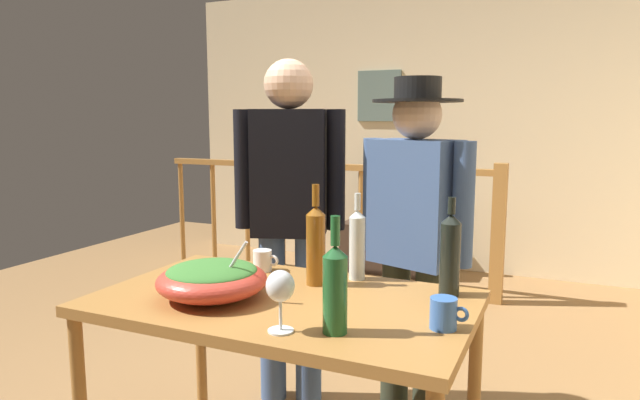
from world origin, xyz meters
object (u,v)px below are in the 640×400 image
(stair_railing, at_px, (366,211))
(wine_bottle_clear, at_px, (357,243))
(mug_white, at_px, (263,260))
(framed_picture, at_px, (379,96))
(person_standing_left, at_px, (290,205))
(flat_screen_tv, at_px, (392,195))
(tv_console, at_px, (392,247))
(serving_table, at_px, (283,318))
(person_standing_right, at_px, (414,228))
(wine_glass, at_px, (280,288))
(wine_bottle_amber, at_px, (316,244))
(salad_bowl, at_px, (212,278))
(mug_blue, at_px, (444,313))
(wine_bottle_dark, at_px, (450,254))
(wine_bottle_green, at_px, (335,287))

(stair_railing, distance_m, wine_bottle_clear, 2.44)
(wine_bottle_clear, bearing_deg, mug_white, -173.46)
(framed_picture, relative_size, person_standing_left, 0.28)
(wine_bottle_clear, bearing_deg, flat_screen_tv, 104.04)
(tv_console, distance_m, flat_screen_tv, 0.50)
(serving_table, distance_m, person_standing_right, 0.77)
(wine_glass, height_order, wine_bottle_amber, wine_bottle_amber)
(wine_bottle_clear, relative_size, mug_white, 3.02)
(salad_bowl, relative_size, mug_blue, 3.33)
(wine_glass, xyz_separation_m, wine_bottle_dark, (0.40, 0.57, 0.02))
(tv_console, relative_size, serving_table, 0.67)
(framed_picture, bearing_deg, mug_blue, -68.78)
(tv_console, height_order, person_standing_left, person_standing_left)
(salad_bowl, distance_m, wine_bottle_dark, 0.87)
(wine_bottle_dark, relative_size, person_standing_left, 0.22)
(stair_railing, relative_size, person_standing_right, 1.92)
(wine_bottle_clear, height_order, person_standing_left, person_standing_left)
(wine_glass, relative_size, person_standing_left, 0.11)
(tv_console, height_order, wine_bottle_clear, wine_bottle_clear)
(person_standing_left, bearing_deg, wine_glass, 96.82)
(salad_bowl, distance_m, mug_white, 0.39)
(stair_railing, relative_size, salad_bowl, 7.65)
(mug_blue, distance_m, mug_white, 0.91)
(wine_glass, distance_m, wine_bottle_amber, 0.50)
(flat_screen_tv, distance_m, serving_table, 3.20)
(tv_console, relative_size, person_standing_left, 0.53)
(framed_picture, bearing_deg, salad_bowl, -81.30)
(mug_blue, bearing_deg, flat_screen_tv, 109.47)
(framed_picture, relative_size, wine_bottle_dark, 1.32)
(framed_picture, relative_size, flat_screen_tv, 0.77)
(flat_screen_tv, relative_size, mug_blue, 5.24)
(person_standing_right, bearing_deg, wine_bottle_green, 108.11)
(stair_railing, height_order, salad_bowl, stair_railing)
(flat_screen_tv, xyz_separation_m, salad_bowl, (0.31, -3.26, 0.12))
(wine_bottle_clear, xyz_separation_m, person_standing_right, (0.15, 0.33, 0.02))
(salad_bowl, bearing_deg, wine_bottle_green, -13.46)
(serving_table, distance_m, wine_bottle_amber, 0.31)
(framed_picture, xyz_separation_m, flat_screen_tv, (0.24, -0.32, -0.90))
(flat_screen_tv, distance_m, mug_white, 2.88)
(wine_bottle_amber, relative_size, mug_white, 3.40)
(serving_table, height_order, wine_bottle_green, wine_bottle_green)
(person_standing_right, bearing_deg, person_standing_left, 18.70)
(wine_glass, xyz_separation_m, person_standing_right, (0.16, 0.95, 0.03))
(framed_picture, height_order, wine_bottle_dark, framed_picture)
(wine_bottle_clear, bearing_deg, wine_bottle_amber, -132.62)
(mug_white, distance_m, person_standing_right, 0.68)
(tv_console, height_order, mug_white, mug_white)
(serving_table, xyz_separation_m, mug_white, (-0.24, 0.29, 0.12))
(wine_bottle_amber, bearing_deg, person_standing_right, 59.90)
(salad_bowl, bearing_deg, person_standing_right, 54.78)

